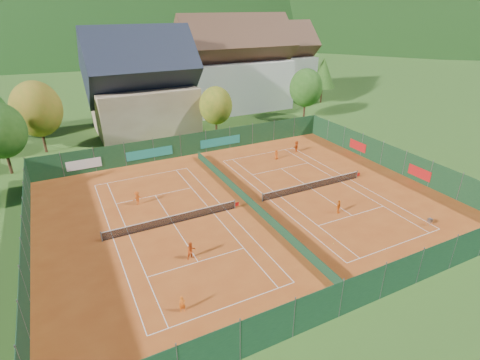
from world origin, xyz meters
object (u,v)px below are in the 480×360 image
(hotel_block_b, at_px, (275,63))
(player_right_near, at_px, (339,207))
(player_left_far, at_px, (137,198))
(player_right_far_a, at_px, (276,155))
(player_left_near, at_px, (182,304))
(ball_hopper, at_px, (430,220))
(player_left_mid, at_px, (191,251))
(hotel_block_a, at_px, (234,69))
(chalet, at_px, (142,89))
(player_right_far_b, at_px, (296,146))

(hotel_block_b, xyz_separation_m, player_right_near, (-22.90, -49.37, -5.91))
(player_left_far, relative_size, player_right_far_a, 1.16)
(player_left_near, distance_m, player_left_far, 16.21)
(ball_hopper, bearing_deg, player_left_far, 145.08)
(player_left_near, xyz_separation_m, player_left_mid, (2.53, 5.16, 0.15))
(hotel_block_a, relative_size, player_right_far_a, 17.00)
(player_left_far, bearing_deg, player_left_mid, 86.03)
(ball_hopper, bearing_deg, chalet, 111.53)
(hotel_block_a, relative_size, player_left_far, 14.61)
(ball_hopper, height_order, player_left_mid, player_left_mid)
(hotel_block_b, relative_size, player_left_near, 13.65)
(ball_hopper, relative_size, player_left_near, 0.63)
(hotel_block_a, distance_m, player_left_near, 54.46)
(ball_hopper, bearing_deg, player_right_far_a, 101.19)
(player_right_near, bearing_deg, player_left_near, 169.48)
(player_right_far_b, bearing_deg, player_left_mid, -2.16)
(hotel_block_a, height_order, player_right_near, hotel_block_a)
(hotel_block_b, relative_size, player_left_mid, 11.02)
(hotel_block_b, distance_m, ball_hopper, 57.81)
(ball_hopper, bearing_deg, hotel_block_a, 86.55)
(player_left_far, xyz_separation_m, player_right_far_b, (23.12, 5.19, 0.05))
(player_right_near, bearing_deg, player_left_far, 120.54)
(hotel_block_a, xyz_separation_m, player_right_far_b, (-2.99, -25.53, -6.59))
(ball_hopper, distance_m, player_right_near, 8.27)
(hotel_block_a, relative_size, player_right_near, 15.13)
(player_left_mid, bearing_deg, player_left_near, -122.41)
(ball_hopper, distance_m, player_left_far, 28.39)
(hotel_block_b, distance_m, player_right_near, 54.74)
(hotel_block_a, bearing_deg, player_right_near, -102.15)
(player_left_near, bearing_deg, player_left_far, 91.96)
(player_left_near, distance_m, player_right_near, 18.76)
(player_left_mid, bearing_deg, hotel_block_a, 53.45)
(chalet, bearing_deg, ball_hopper, -68.47)
(player_left_mid, height_order, player_right_far_b, player_right_far_b)
(player_left_near, relative_size, player_left_mid, 0.81)
(player_left_near, bearing_deg, player_right_far_b, 46.38)
(player_left_mid, distance_m, player_right_far_a, 23.11)
(player_left_near, bearing_deg, hotel_block_b, 57.85)
(player_left_mid, height_order, player_right_far_a, player_left_mid)
(chalet, xyz_separation_m, player_left_near, (-7.82, -40.91, -5.99))
(player_left_mid, distance_m, player_left_far, 11.17)
(chalet, xyz_separation_m, hotel_block_b, (33.00, 14.00, -0.01))
(player_left_near, distance_m, player_right_far_a, 28.49)
(hotel_block_b, bearing_deg, player_right_far_a, -121.11)
(hotel_block_a, height_order, ball_hopper, hotel_block_a)
(player_left_near, xyz_separation_m, player_right_far_b, (23.83, 21.38, 0.16))
(player_right_near, xyz_separation_m, player_right_far_b, (5.91, 15.84, 0.08))
(ball_hopper, distance_m, player_left_mid, 22.10)
(hotel_block_b, xyz_separation_m, player_left_mid, (-38.30, -49.75, -5.84))
(hotel_block_b, relative_size, player_right_near, 12.10)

